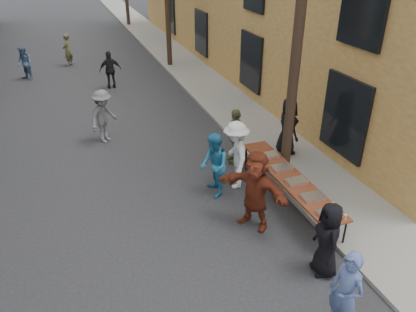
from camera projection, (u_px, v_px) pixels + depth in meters
ground at (159, 298)px, 7.54m from camera, size 120.00×120.00×0.00m
sidewalk at (183, 64)px, 21.44m from camera, size 2.20×60.00×0.10m
utility_pole_near at (301, 9)px, 9.19m from camera, size 0.26×0.26×9.00m
serving_table at (289, 178)px, 9.95m from camera, size 0.70×4.00×0.75m
catering_tray_sausage at (330, 213)px, 8.54m from camera, size 0.50×0.33×0.08m
catering_tray_foil_b at (312, 197)px, 9.08m from camera, size 0.50×0.33×0.08m
catering_tray_buns at (296, 181)px, 9.66m from camera, size 0.50×0.33×0.08m
catering_tray_foil_d at (282, 168)px, 10.24m from camera, size 0.50×0.33×0.08m
catering_tray_buns_end at (269, 155)px, 10.82m from camera, size 0.50×0.33×0.08m
condiment_jar_a at (329, 224)px, 8.23m from camera, size 0.07×0.07×0.08m
condiment_jar_b at (326, 221)px, 8.31m from camera, size 0.07×0.07×0.08m
condiment_jar_c at (323, 218)px, 8.39m from camera, size 0.07×0.07×0.08m
cup_stack at (345, 217)px, 8.39m from camera, size 0.08×0.08×0.12m
guest_front_a at (328, 240)px, 7.78m from camera, size 0.67×0.87×1.60m
guest_front_b at (346, 295)px, 6.52m from camera, size 0.50×0.67×1.68m
guest_front_c at (214, 166)px, 10.21m from camera, size 0.72×0.89×1.71m
guest_front_d at (236, 155)px, 10.54m from camera, size 0.93×1.32×1.86m
guest_front_e at (235, 136)px, 11.78m from camera, size 0.57×1.04×1.68m
guest_queue_back at (255, 190)px, 9.03m from camera, size 1.43×1.79×1.90m
server at (288, 127)px, 12.04m from camera, size 0.55×0.85×1.74m
passerby_left at (103, 116)px, 12.98m from camera, size 1.26×1.26×1.75m
passerby_mid at (110, 70)px, 17.78m from camera, size 0.98×0.45×1.64m
passerby_right at (67, 50)px, 20.92m from camera, size 0.60×0.71×1.65m
passerby_far at (25, 63)px, 18.84m from camera, size 0.95×0.97×1.57m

